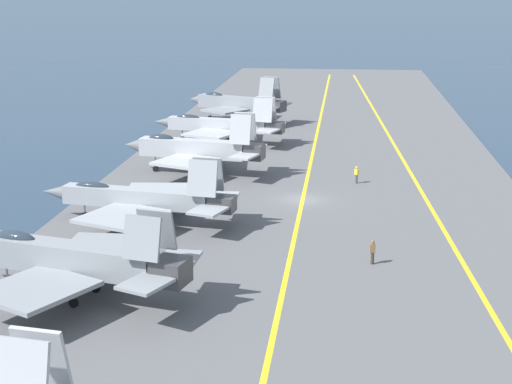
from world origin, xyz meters
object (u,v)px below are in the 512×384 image
Objects in this scene: parked_jet_third at (141,198)px; parked_jet_fifth at (221,125)px; parked_jet_sixth at (237,103)px; crew_brown_vest at (373,251)px; crew_yellow_vest at (357,174)px; parked_jet_fourth at (195,149)px; parked_jet_second at (70,259)px.

parked_jet_fifth is (34.29, -1.20, 0.13)m from parked_jet_third.
parked_jet_fifth is 15.62m from parked_jet_sixth.
crew_brown_vest is (-41.89, -17.56, -1.32)m from parked_jet_fifth.
crew_brown_vest reaches higher than crew_yellow_vest.
parked_jet_fifth is at bearing 22.75° from crew_brown_vest.
crew_yellow_vest is at bearing -96.82° from parked_jet_fourth.
parked_jet_fourth is at bearing 34.80° from crew_brown_vest.
crew_brown_vest is at bearing -112.06° from parked_jet_third.
parked_jet_third is at bearing 176.40° from parked_jet_fourth.
parked_jet_fourth reaches higher than parked_jet_third.
crew_brown_vest is at bearing -145.20° from parked_jet_fourth.
parked_jet_sixth is 38.07m from crew_yellow_vest.
parked_jet_second is 20.99m from crew_brown_vest.
parked_jet_second is at bearing 150.22° from crew_yellow_vest.
parked_jet_fifth is 45.44m from crew_brown_vest.
parked_jet_third is (16.05, -0.38, -0.46)m from parked_jet_second.
parked_jet_second is 0.98× the size of parked_jet_third.
parked_jet_second is at bearing 178.64° from parked_jet_third.
parked_jet_fifth is 24.92m from crew_yellow_vest.
parked_jet_third is at bearing 178.00° from parked_jet_fifth.
parked_jet_sixth reaches higher than parked_jet_fifth.
crew_yellow_vest is (31.83, -18.21, -1.68)m from parked_jet_second.
parked_jet_fourth reaches higher than crew_yellow_vest.
parked_jet_fourth is 8.85× the size of crew_yellow_vest.
parked_jet_fifth is at bearing -179.46° from parked_jet_sixth.
parked_jet_third is at bearing -1.36° from parked_jet_second.
crew_brown_vest is (-57.50, -17.71, -1.79)m from parked_jet_sixth.
parked_jet_second is at bearing 113.82° from crew_brown_vest.
parked_jet_fourth reaches higher than parked_jet_second.
crew_brown_vest is 23.40m from crew_yellow_vest.
parked_jet_fifth is (16.51, -0.08, -0.42)m from parked_jet_fourth.
crew_yellow_vest is at bearing -29.78° from parked_jet_second.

